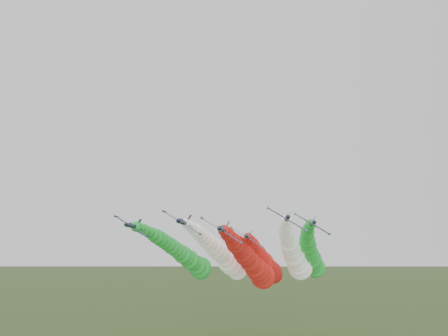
% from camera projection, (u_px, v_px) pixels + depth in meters
% --- Properties ---
extents(jet_lead, '(14.52, 70.59, 17.71)m').
position_uv_depth(jet_lead, '(253.00, 265.00, 123.31)').
color(jet_lead, '#111C33').
rests_on(jet_lead, ground).
extents(jet_inner_left, '(13.88, 69.95, 17.07)m').
position_uv_depth(jet_inner_left, '(224.00, 257.00, 129.04)').
color(jet_inner_left, '#111C33').
rests_on(jet_inner_left, ground).
extents(jet_inner_right, '(14.53, 70.60, 17.73)m').
position_uv_depth(jet_inner_right, '(295.00, 257.00, 130.02)').
color(jet_inner_right, '#111C33').
rests_on(jet_inner_right, ground).
extents(jet_outer_left, '(14.61, 70.69, 17.81)m').
position_uv_depth(jet_outer_left, '(186.00, 257.00, 142.52)').
color(jet_outer_left, '#111C33').
rests_on(jet_outer_left, ground).
extents(jet_outer_right, '(14.16, 70.23, 17.35)m').
position_uv_depth(jet_outer_right, '(311.00, 255.00, 138.40)').
color(jet_outer_right, '#111C33').
rests_on(jet_outer_right, ground).
extents(jet_trail, '(13.86, 69.93, 17.06)m').
position_uv_depth(jet_trail, '(266.00, 264.00, 144.10)').
color(jet_trail, '#111C33').
rests_on(jet_trail, ground).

